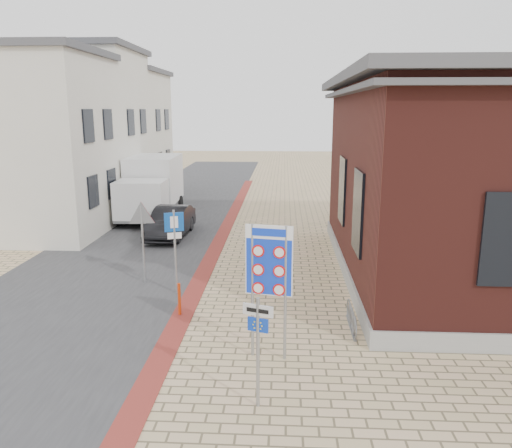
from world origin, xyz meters
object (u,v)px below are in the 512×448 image
(border_sign, at_px, (269,263))
(box_truck, at_px, (152,187))
(sedan, at_px, (170,222))
(bollard, at_px, (179,299))
(essen_sign, at_px, (258,336))
(parking_sign, at_px, (175,237))

(border_sign, bearing_deg, box_truck, 124.41)
(sedan, xyz_separation_m, bollard, (2.23, -8.84, -0.21))
(box_truck, xyz_separation_m, essen_sign, (6.58, -17.25, -0.18))
(essen_sign, bearing_deg, sedan, 128.27)
(sedan, xyz_separation_m, parking_sign, (1.78, -7.14, 1.17))
(essen_sign, distance_m, bollard, 5.04)
(border_sign, xyz_separation_m, parking_sign, (-3.03, 4.00, -0.46))
(essen_sign, relative_size, bollard, 2.37)
(essen_sign, xyz_separation_m, bollard, (-2.43, 4.30, -1.00))
(border_sign, bearing_deg, sedan, 124.00)
(parking_sign, distance_m, bollard, 2.23)
(border_sign, relative_size, bollard, 3.36)
(parking_sign, bearing_deg, box_truck, 88.01)
(sedan, height_order, box_truck, box_truck)
(sedan, relative_size, box_truck, 0.66)
(sedan, relative_size, border_sign, 1.30)
(box_truck, xyz_separation_m, parking_sign, (3.69, -11.25, 0.19))
(box_truck, height_order, border_sign, box_truck)
(border_sign, height_order, bollard, border_sign)
(box_truck, distance_m, border_sign, 16.68)
(sedan, relative_size, bollard, 4.36)
(box_truck, bearing_deg, bollard, -74.47)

